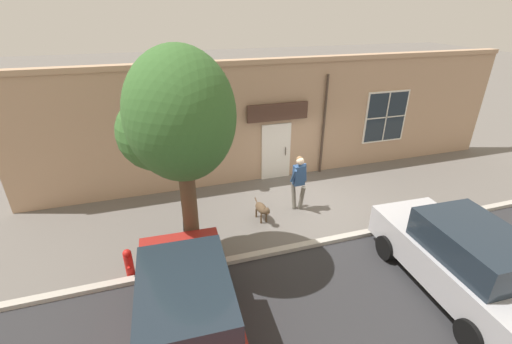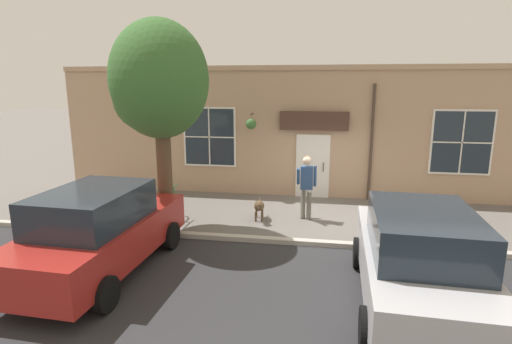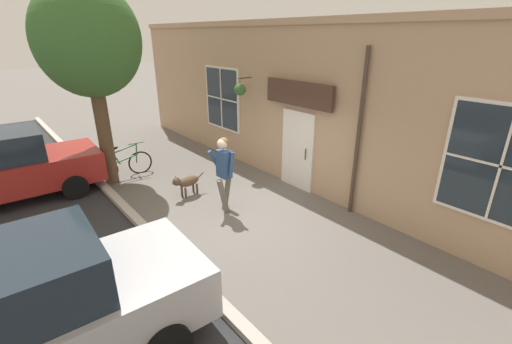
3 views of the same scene
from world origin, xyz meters
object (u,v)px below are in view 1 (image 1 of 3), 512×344
Objects in this scene: dog_on_leash at (262,209)px; parked_car_nearest_curb at (187,312)px; pedestrian_walking at (299,178)px; fire_hydrant at (129,263)px; parked_car_mid_block at (463,259)px; street_tree_by_curb at (175,121)px; leaning_bicycle at (188,240)px.

dog_on_leash is 4.49m from parked_car_nearest_curb.
parked_car_nearest_curb is (3.94, -3.88, -0.23)m from pedestrian_walking.
pedestrian_walking is 2.35× the size of fire_hydrant.
pedestrian_walking reaches higher than dog_on_leash.
dog_on_leash is 1.30× the size of fire_hydrant.
parked_car_mid_block reaches higher than fire_hydrant.
street_tree_by_curb is 1.20× the size of parked_car_nearest_curb.
pedestrian_walking is 0.41× the size of parked_car_mid_block.
parked_car_nearest_curb is 1.00× the size of parked_car_mid_block.
street_tree_by_curb is 2.99× the size of leaning_bicycle.
dog_on_leash is 0.58× the size of leaning_bicycle.
fire_hydrant is at bearing -71.14° from leaning_bicycle.
leaning_bicycle is at bearing -70.35° from dog_on_leash.
parked_car_nearest_curb is (2.50, -0.29, -2.79)m from street_tree_by_curb.
parked_car_nearest_curb is (2.80, -0.32, 0.50)m from leaning_bicycle.
parked_car_mid_block reaches higher than dog_on_leash.
parked_car_nearest_curb is 2.61m from fire_hydrant.
parked_car_mid_block is (4.27, 2.01, -0.23)m from pedestrian_walking.
pedestrian_walking is 3.81m from leaning_bicycle.
street_tree_by_curb reaches higher than dog_on_leash.
fire_hydrant is (0.49, -1.45, 0.02)m from leaning_bicycle.
leaning_bicycle is at bearing 108.86° from fire_hydrant.
leaning_bicycle reaches higher than fire_hydrant.
street_tree_by_curb is at bearing -5.58° from leaning_bicycle.
leaning_bicycle is (-0.30, 0.03, -3.29)m from street_tree_by_curb.
leaning_bicycle is at bearing 174.42° from street_tree_by_curb.
fire_hydrant is (1.31, -3.73, -0.00)m from dog_on_leash.
pedestrian_walking reaches higher than parked_car_mid_block.
leaning_bicycle is at bearing -119.38° from parked_car_mid_block.
leaning_bicycle is 2.87m from parked_car_nearest_curb.
parked_car_nearest_curb is at bearing -44.63° from pedestrian_walking.
leaning_bicycle is 1.53m from fire_hydrant.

